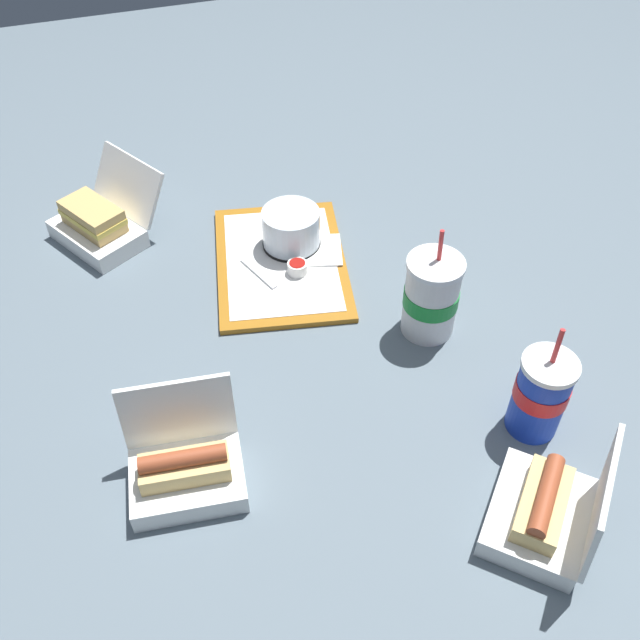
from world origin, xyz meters
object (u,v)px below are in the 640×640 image
(cake_container, at_px, (291,229))
(clamshell_hotdog_front, at_px, (186,468))
(plastic_fork, at_px, (258,273))
(soda_cup_center, at_px, (541,394))
(food_tray, at_px, (281,262))
(soda_cup_corner, at_px, (431,296))
(clamshell_hotdog_center, at_px, (546,511))
(clamshell_sandwich_back, at_px, (100,223))
(ketchup_cup, at_px, (297,267))

(cake_container, relative_size, clamshell_hotdog_front, 0.65)
(plastic_fork, distance_m, soda_cup_center, 0.60)
(food_tray, bearing_deg, soda_cup_corner, -141.12)
(clamshell_hotdog_center, bearing_deg, cake_container, 12.97)
(clamshell_sandwich_back, relative_size, soda_cup_corner, 1.16)
(ketchup_cup, bearing_deg, clamshell_hotdog_center, -164.14)
(plastic_fork, height_order, soda_cup_center, soda_cup_center)
(soda_cup_center, relative_size, soda_cup_corner, 0.96)
(clamshell_hotdog_center, xyz_separation_m, clamshell_hotdog_front, (0.23, 0.48, -0.00))
(clamshell_sandwich_back, height_order, soda_cup_center, soda_cup_center)
(soda_cup_corner, bearing_deg, plastic_fork, 48.77)
(clamshell_sandwich_back, distance_m, soda_cup_center, 0.94)
(clamshell_hotdog_center, xyz_separation_m, clamshell_sandwich_back, (0.88, 0.54, 0.00))
(food_tray, xyz_separation_m, clamshell_hotdog_front, (-0.45, 0.28, 0.03))
(plastic_fork, xyz_separation_m, soda_cup_center, (-0.49, -0.33, 0.06))
(plastic_fork, distance_m, clamshell_sandwich_back, 0.36)
(clamshell_hotdog_front, bearing_deg, soda_cup_center, -96.89)
(clamshell_hotdog_front, bearing_deg, clamshell_sandwich_back, 5.21)
(clamshell_hotdog_front, height_order, soda_cup_center, soda_cup_center)
(clamshell_hotdog_front, bearing_deg, clamshell_hotdog_center, -116.07)
(cake_container, relative_size, clamshell_hotdog_center, 0.54)
(clamshell_sandwich_back, relative_size, soda_cup_center, 1.20)
(cake_container, bearing_deg, plastic_fork, 127.34)
(clamshell_hotdog_center, bearing_deg, clamshell_hotdog_front, 63.93)
(cake_container, distance_m, clamshell_hotdog_center, 0.74)
(clamshell_hotdog_center, distance_m, clamshell_sandwich_back, 1.03)
(plastic_fork, relative_size, soda_cup_corner, 0.49)
(soda_cup_corner, bearing_deg, soda_cup_center, -164.41)
(cake_container, bearing_deg, clamshell_hotdog_center, -167.03)
(clamshell_hotdog_front, relative_size, soda_cup_center, 0.87)
(clamshell_hotdog_center, bearing_deg, plastic_fork, 21.36)
(plastic_fork, bearing_deg, food_tray, -83.85)
(clamshell_hotdog_front, height_order, soda_cup_corner, soda_cup_corner)
(plastic_fork, bearing_deg, soda_cup_corner, -152.04)
(plastic_fork, bearing_deg, clamshell_hotdog_front, 131.29)
(clamshell_hotdog_center, distance_m, soda_cup_corner, 0.43)
(clamshell_hotdog_center, bearing_deg, soda_cup_corner, -0.98)
(clamshell_sandwich_back, xyz_separation_m, soda_cup_corner, (-0.46, -0.54, 0.04))
(food_tray, xyz_separation_m, soda_cup_corner, (-0.26, -0.21, 0.08))
(food_tray, height_order, clamshell_hotdog_front, clamshell_hotdog_front)
(clamshell_sandwich_back, xyz_separation_m, clamshell_hotdog_front, (-0.65, -0.06, -0.00))
(clamshell_hotdog_front, bearing_deg, cake_container, -32.57)
(plastic_fork, xyz_separation_m, soda_cup_corner, (-0.23, -0.26, 0.07))
(cake_container, xyz_separation_m, plastic_fork, (-0.07, 0.09, -0.04))
(clamshell_sandwich_back, height_order, soda_cup_corner, soda_cup_corner)
(clamshell_hotdog_center, height_order, soda_cup_center, soda_cup_center)
(clamshell_sandwich_back, bearing_deg, food_tray, -120.60)
(food_tray, distance_m, plastic_fork, 0.06)
(clamshell_hotdog_front, xyz_separation_m, soda_cup_corner, (0.19, -0.49, 0.04))
(cake_container, bearing_deg, clamshell_sandwich_back, 66.87)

